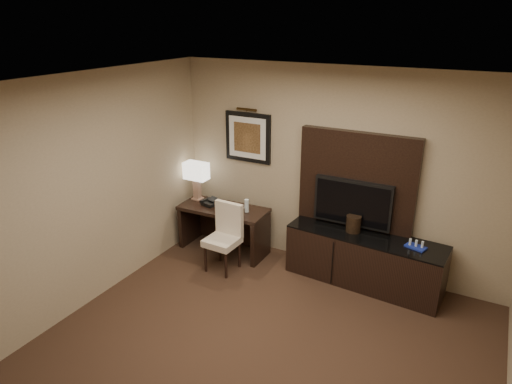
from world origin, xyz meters
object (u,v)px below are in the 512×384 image
Objects in this scene: table_lamp at (197,180)px; desk at (224,229)px; desk_chair at (222,241)px; minibar_tray at (416,244)px; water_bottle at (247,206)px; desk_phone at (210,202)px; credenza at (364,259)px; tv at (353,203)px; ice_bucket at (353,224)px.

desk is at bearing -10.27° from table_lamp.
desk_chair is 2.45m from minibar_tray.
table_lamp is 0.91m from water_bottle.
desk_phone is 0.59m from water_bottle.
credenza is at bearing 16.48° from desk_phone.
desk is 1.47× the size of desk_chair.
desk_phone is (-0.22, -0.00, 0.39)m from desk.
tv reaches higher than desk_chair.
tv is 1.66× the size of table_lamp.
desk_chair is 1.12m from table_lamp.
ice_bucket is (2.37, 0.05, -0.20)m from table_lamp.
desk_chair is at bearing -29.99° from desk_phone.
desk_chair is at bearing -35.96° from table_lamp.
desk is 2.04m from credenza.
desk_chair is 3.67× the size of minibar_tray.
table_lamp is 2.56× the size of minibar_tray.
desk_chair is (0.27, -0.48, 0.09)m from desk.
table_lamp is at bearing 175.46° from desk_phone.
credenza is 1.86m from desk_chair.
ice_bucket is (1.59, 0.61, 0.35)m from desk_chair.
desk_phone reaches higher than credenza.
desk_chair is at bearing -154.90° from tv.
ice_bucket reaches higher than credenza.
ice_bucket is 0.79m from minibar_tray.
water_bottle is 0.88× the size of ice_bucket.
credenza is 1.97× the size of tv.
desk is 6.91× the size of water_bottle.
desk is at bearing -178.68° from minibar_tray.
desk_chair is at bearing -62.94° from desk.
minibar_tray is at bearing -1.29° from desk.
table_lamp is 2.38m from ice_bucket.
desk is 1.92m from ice_bucket.
desk_phone is (0.29, -0.10, -0.25)m from table_lamp.
table_lamp is 3.17m from minibar_tray.
water_bottle is at bearing -4.25° from table_lamp.
desk_chair is (-1.77, -0.58, 0.09)m from credenza.
desk is at bearing -175.73° from ice_bucket.
tv reaches higher than desk.
table_lamp reaches higher than desk_chair.
desk is 0.56m from desk_chair.
water_bottle is at bearing -179.16° from minibar_tray.
minibar_tray is at bearing -11.91° from tv.
table_lamp is at bearing 175.75° from water_bottle.
minibar_tray is at bearing 0.41° from credenza.
tv is 2.05m from desk_phone.
ice_bucket reaches higher than desk_phone.
desk_phone is 0.89× the size of minibar_tray.
desk is 5.40× the size of minibar_tray.
table_lamp is at bearing 179.42° from minibar_tray.
tv reaches higher than desk_phone.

